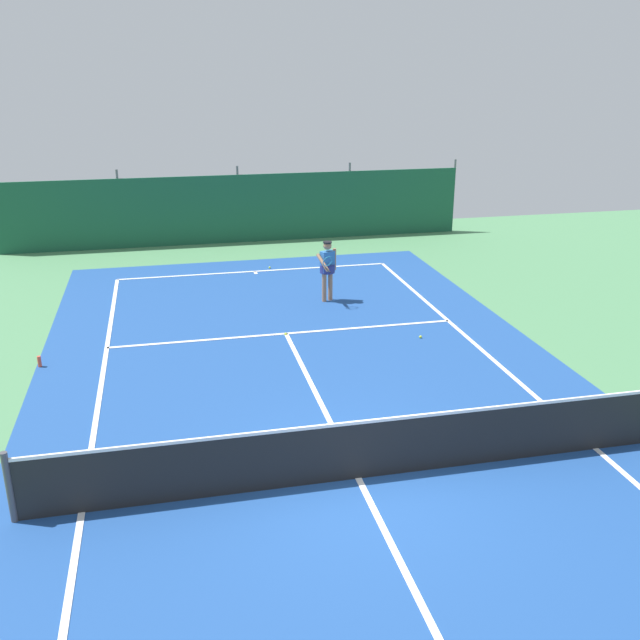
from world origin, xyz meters
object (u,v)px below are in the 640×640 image
object	(u,v)px
tennis_ball_near_player	(270,268)
water_bottle	(39,362)
tennis_ball_midcourt	(286,334)
tennis_net	(359,449)
tennis_player	(327,267)
tennis_ball_by_sideline	(420,337)

from	to	relation	value
tennis_ball_near_player	water_bottle	xyz separation A→B (m)	(-5.94, -6.52, 0.09)
tennis_ball_midcourt	water_bottle	bearing A→B (deg)	-172.71
tennis_net	water_bottle	world-z (taller)	tennis_net
tennis_player	tennis_net	bearing A→B (deg)	58.58
tennis_net	water_bottle	size ratio (longest dim) A/B	42.17
tennis_ball_near_player	tennis_ball_by_sideline	bearing A→B (deg)	-69.37
tennis_player	tennis_ball_midcourt	distance (m)	2.93
tennis_net	tennis_ball_midcourt	bearing A→B (deg)	90.20
tennis_ball_midcourt	water_bottle	xyz separation A→B (m)	(-5.41, -0.69, 0.09)
water_bottle	tennis_ball_near_player	bearing A→B (deg)	47.68
tennis_net	water_bottle	distance (m)	7.84
tennis_ball_midcourt	tennis_ball_by_sideline	world-z (taller)	same
tennis_ball_near_player	water_bottle	size ratio (longest dim) A/B	0.28
tennis_ball_by_sideline	water_bottle	bearing A→B (deg)	178.71
tennis_player	tennis_ball_midcourt	xyz separation A→B (m)	(-1.55, -2.30, -0.93)
tennis_net	tennis_player	size ratio (longest dim) A/B	6.17
tennis_net	tennis_ball_by_sideline	world-z (taller)	tennis_net
tennis_ball_near_player	tennis_ball_by_sideline	xyz separation A→B (m)	(2.53, -6.71, 0.00)
tennis_ball_near_player	tennis_ball_by_sideline	size ratio (longest dim) A/B	1.00
tennis_net	tennis_ball_by_sideline	xyz separation A→B (m)	(3.03, 5.44, -0.48)
tennis_net	tennis_ball_midcourt	size ratio (longest dim) A/B	153.33
tennis_net	tennis_ball_by_sideline	bearing A→B (deg)	60.92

